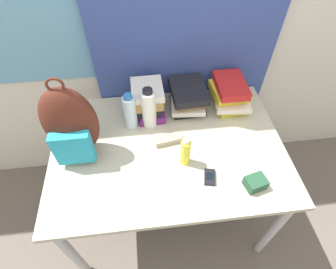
{
  "coord_description": "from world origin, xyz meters",
  "views": [
    {
      "loc": [
        -0.11,
        -0.44,
        1.92
      ],
      "look_at": [
        0.0,
        0.44,
        0.87
      ],
      "focal_mm": 28.0,
      "sensor_mm": 36.0,
      "label": 1
    }
  ],
  "objects_px": {
    "backpack": "(71,125)",
    "cell_phone": "(210,177)",
    "sunglasses_case": "(168,140)",
    "book_stack_left": "(148,99)",
    "book_stack_right": "(230,94)",
    "book_stack_center": "(188,97)",
    "water_bottle": "(130,112)",
    "sunscreen_bottle": "(185,152)",
    "camera_pouch": "(255,183)",
    "sports_bottle": "(149,109)"
  },
  "relations": [
    {
      "from": "cell_phone",
      "to": "sunglasses_case",
      "type": "distance_m",
      "value": 0.31
    },
    {
      "from": "book_stack_center",
      "to": "water_bottle",
      "type": "xyz_separation_m",
      "value": [
        -0.35,
        -0.12,
        0.03
      ]
    },
    {
      "from": "backpack",
      "to": "water_bottle",
      "type": "xyz_separation_m",
      "value": [
        0.28,
        0.15,
        -0.1
      ]
    },
    {
      "from": "sports_bottle",
      "to": "sunscreen_bottle",
      "type": "relative_size",
      "value": 1.43
    },
    {
      "from": "backpack",
      "to": "book_stack_center",
      "type": "bearing_deg",
      "value": 23.55
    },
    {
      "from": "book_stack_left",
      "to": "cell_phone",
      "type": "xyz_separation_m",
      "value": [
        0.27,
        -0.52,
        -0.09
      ]
    },
    {
      "from": "book_stack_left",
      "to": "book_stack_right",
      "type": "bearing_deg",
      "value": 0.28
    },
    {
      "from": "backpack",
      "to": "cell_phone",
      "type": "relative_size",
      "value": 4.86
    },
    {
      "from": "sunglasses_case",
      "to": "book_stack_right",
      "type": "bearing_deg",
      "value": 32.33
    },
    {
      "from": "book_stack_left",
      "to": "book_stack_right",
      "type": "distance_m",
      "value": 0.51
    },
    {
      "from": "book_stack_right",
      "to": "book_stack_left",
      "type": "bearing_deg",
      "value": -179.72
    },
    {
      "from": "sports_bottle",
      "to": "camera_pouch",
      "type": "bearing_deg",
      "value": -44.73
    },
    {
      "from": "book_stack_right",
      "to": "sunglasses_case",
      "type": "relative_size",
      "value": 1.82
    },
    {
      "from": "backpack",
      "to": "book_stack_left",
      "type": "distance_m",
      "value": 0.48
    },
    {
      "from": "book_stack_right",
      "to": "sunglasses_case",
      "type": "distance_m",
      "value": 0.49
    },
    {
      "from": "book_stack_left",
      "to": "book_stack_right",
      "type": "height_order",
      "value": "book_stack_left"
    },
    {
      "from": "book_stack_left",
      "to": "book_stack_right",
      "type": "relative_size",
      "value": 0.94
    },
    {
      "from": "sports_bottle",
      "to": "camera_pouch",
      "type": "xyz_separation_m",
      "value": [
        0.48,
        -0.47,
        -0.1
      ]
    },
    {
      "from": "sunscreen_bottle",
      "to": "water_bottle",
      "type": "bearing_deg",
      "value": 132.61
    },
    {
      "from": "sunglasses_case",
      "to": "camera_pouch",
      "type": "height_order",
      "value": "camera_pouch"
    },
    {
      "from": "sunglasses_case",
      "to": "camera_pouch",
      "type": "distance_m",
      "value": 0.51
    },
    {
      "from": "sunscreen_bottle",
      "to": "cell_phone",
      "type": "height_order",
      "value": "sunscreen_bottle"
    },
    {
      "from": "sports_bottle",
      "to": "cell_phone",
      "type": "relative_size",
      "value": 2.64
    },
    {
      "from": "book_stack_right",
      "to": "backpack",
      "type": "bearing_deg",
      "value": -163.19
    },
    {
      "from": "camera_pouch",
      "to": "cell_phone",
      "type": "bearing_deg",
      "value": 161.57
    },
    {
      "from": "book_stack_left",
      "to": "book_stack_center",
      "type": "relative_size",
      "value": 0.99
    },
    {
      "from": "book_stack_right",
      "to": "water_bottle",
      "type": "height_order",
      "value": "water_bottle"
    },
    {
      "from": "book_stack_center",
      "to": "book_stack_right",
      "type": "height_order",
      "value": "book_stack_right"
    },
    {
      "from": "sunscreen_bottle",
      "to": "sunglasses_case",
      "type": "xyz_separation_m",
      "value": [
        -0.07,
        0.14,
        -0.07
      ]
    },
    {
      "from": "book_stack_left",
      "to": "book_stack_center",
      "type": "height_order",
      "value": "book_stack_left"
    },
    {
      "from": "book_stack_center",
      "to": "cell_phone",
      "type": "xyz_separation_m",
      "value": [
        0.03,
        -0.53,
        -0.07
      ]
    },
    {
      "from": "camera_pouch",
      "to": "book_stack_right",
      "type": "bearing_deg",
      "value": 87.45
    },
    {
      "from": "book_stack_right",
      "to": "camera_pouch",
      "type": "distance_m",
      "value": 0.59
    },
    {
      "from": "camera_pouch",
      "to": "sunglasses_case",
      "type": "bearing_deg",
      "value": 139.81
    },
    {
      "from": "cell_phone",
      "to": "water_bottle",
      "type": "bearing_deg",
      "value": 132.96
    },
    {
      "from": "water_bottle",
      "to": "camera_pouch",
      "type": "bearing_deg",
      "value": -39.01
    },
    {
      "from": "backpack",
      "to": "cell_phone",
      "type": "bearing_deg",
      "value": -20.84
    },
    {
      "from": "water_bottle",
      "to": "cell_phone",
      "type": "distance_m",
      "value": 0.56
    },
    {
      "from": "book_stack_center",
      "to": "camera_pouch",
      "type": "bearing_deg",
      "value": -68.45
    },
    {
      "from": "book_stack_center",
      "to": "book_stack_right",
      "type": "distance_m",
      "value": 0.26
    },
    {
      "from": "book_stack_right",
      "to": "camera_pouch",
      "type": "relative_size",
      "value": 2.53
    },
    {
      "from": "book_stack_center",
      "to": "sunglasses_case",
      "type": "distance_m",
      "value": 0.31
    },
    {
      "from": "sunglasses_case",
      "to": "camera_pouch",
      "type": "relative_size",
      "value": 1.39
    },
    {
      "from": "water_bottle",
      "to": "sports_bottle",
      "type": "xyz_separation_m",
      "value": [
        0.11,
        0.0,
        0.01
      ]
    },
    {
      "from": "book_stack_center",
      "to": "sunscreen_bottle",
      "type": "bearing_deg",
      "value": -101.31
    },
    {
      "from": "backpack",
      "to": "water_bottle",
      "type": "relative_size",
      "value": 2.05
    },
    {
      "from": "backpack",
      "to": "sunglasses_case",
      "type": "distance_m",
      "value": 0.52
    },
    {
      "from": "backpack",
      "to": "sunscreen_bottle",
      "type": "xyz_separation_m",
      "value": [
        0.55,
        -0.14,
        -0.12
      ]
    },
    {
      "from": "backpack",
      "to": "book_stack_left",
      "type": "xyz_separation_m",
      "value": [
        0.39,
        0.27,
        -0.11
      ]
    },
    {
      "from": "book_stack_center",
      "to": "water_bottle",
      "type": "height_order",
      "value": "water_bottle"
    }
  ]
}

